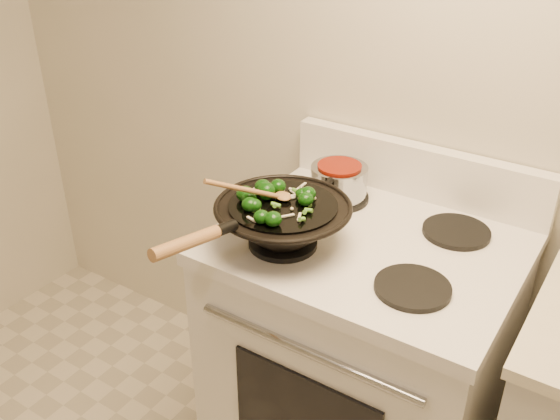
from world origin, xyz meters
The scene contains 5 objects.
stove centered at (-0.02, 1.17, 0.47)m, with size 0.78×0.67×1.08m.
wok centered at (-0.20, 1.02, 0.99)m, with size 0.35×0.58×0.17m.
stirfry centered at (-0.23, 1.01, 1.06)m, with size 0.21×0.25×0.04m.
wooden_spoon centered at (-0.25, 0.99, 1.08)m, with size 0.15×0.21×0.10m.
saucepan centered at (-0.20, 1.32, 0.98)m, with size 0.17×0.26×0.10m.
Camera 1 is at (0.54, -0.13, 1.79)m, focal length 40.00 mm.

